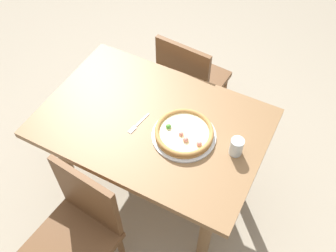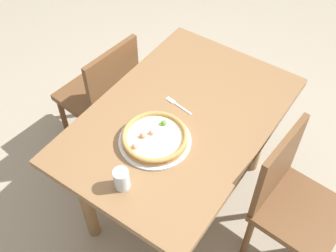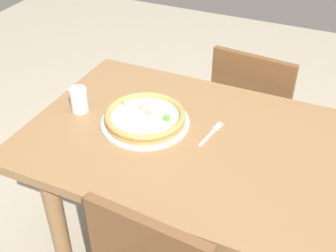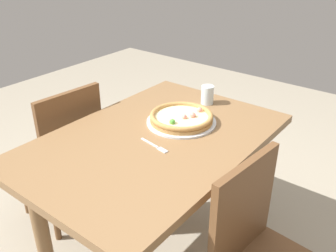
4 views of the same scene
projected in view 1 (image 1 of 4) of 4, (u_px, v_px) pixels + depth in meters
ground_plane at (156, 188)px, 2.62m from camera, size 6.00×6.00×0.00m
dining_table at (153, 134)px, 2.13m from camera, size 1.22×0.82×0.75m
chair_near at (190, 81)px, 2.61m from camera, size 0.43×0.43×0.86m
chair_far at (78, 231)px, 1.94m from camera, size 0.44×0.44×0.86m
plate at (184, 135)px, 1.96m from camera, size 0.34×0.34×0.01m
pizza at (184, 133)px, 1.94m from camera, size 0.31×0.31×0.05m
fork at (137, 125)px, 2.01m from camera, size 0.04×0.17×0.00m
drinking_glass at (236, 147)px, 1.87m from camera, size 0.07×0.07×0.10m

